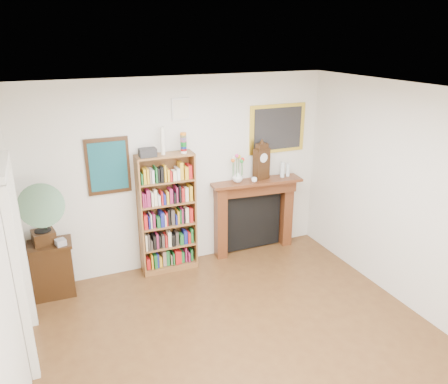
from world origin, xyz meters
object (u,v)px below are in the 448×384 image
Objects in this scene: teacup at (254,180)px; bottle_left at (283,170)px; side_cabinet at (53,269)px; cd_stack at (61,242)px; bookshelf at (167,207)px; flower_vase at (238,177)px; mantel_clock at (261,162)px; bottle_right at (288,170)px; fireplace at (254,209)px; gramophone at (39,211)px.

bottle_left is at bearing 5.92° from teacup.
cd_stack is (0.14, -0.12, 0.42)m from side_cabinet.
bookshelf is 1.17m from flower_vase.
mantel_clock is 0.49m from bottle_right.
flower_vase is at bearing -170.22° from fireplace.
flower_vase is 1.88× the size of teacup.
cd_stack reaches higher than side_cabinet.
gramophone is at bearing -113.39° from side_cabinet.
bookshelf is 1.46m from fireplace.
bottle_right reaches higher than teacup.
gramophone is 3.56m from bottle_left.
bottle_right is at bearing -19.68° from mantel_clock.
flower_vase is (-0.40, -0.00, -0.19)m from mantel_clock.
side_cabinet is 3.16× the size of bottle_left.
gramophone is (-3.10, -0.22, 0.55)m from fireplace.
cd_stack is at bearing -171.41° from bookshelf.
bookshelf reaches higher than gramophone.
mantel_clock is at bearing 31.69° from teacup.
bottle_left is at bearing -22.49° from mantel_clock.
bottle_left is at bearing -7.46° from gramophone.
bookshelf reaches higher than bottle_left.
flower_vase is (2.75, 0.09, 0.91)m from side_cabinet.
gramophone is 4.45× the size of bottle_right.
side_cabinet is at bearing -179.26° from bottle_left.
fireplace is at bearing 4.30° from flower_vase.
flower_vase is at bearing 166.29° from mantel_clock.
bottle_left is at bearing -3.63° from fireplace.
teacup is (2.98, -0.01, 0.86)m from side_cabinet.
mantel_clock is at bearing 3.38° from bookshelf.
fireplace is 3.16m from gramophone.
bookshelf is 1.40× the size of fireplace.
flower_vase is (2.80, 0.20, 0.03)m from gramophone.
mantel_clock is at bearing 174.36° from bottle_right.
gramophone reaches higher than cd_stack.
mantel_clock is 2.34× the size of bottle_left.
bookshelf is 1.73m from side_cabinet.
bookshelf is at bearing 177.25° from teacup.
bookshelf is 2.68× the size of side_cabinet.
cd_stack is 1.35× the size of teacup.
side_cabinet is 8.51× the size of teacup.
gramophone is at bearing -177.60° from bottle_left.
cd_stack is (-2.91, -0.24, 0.08)m from fireplace.
bookshelf is at bearing -172.08° from fireplace.
bottle_left is 0.11m from bottle_right.
bottle_right is (0.62, 0.06, 0.06)m from teacup.
teacup is at bearing 2.21° from cd_stack.
flower_vase reaches higher than teacup.
bookshelf is 10.18× the size of bottle_right.
bottle_left is at bearing 2.78° from cd_stack.
flower_vase is at bearing 155.92° from teacup.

